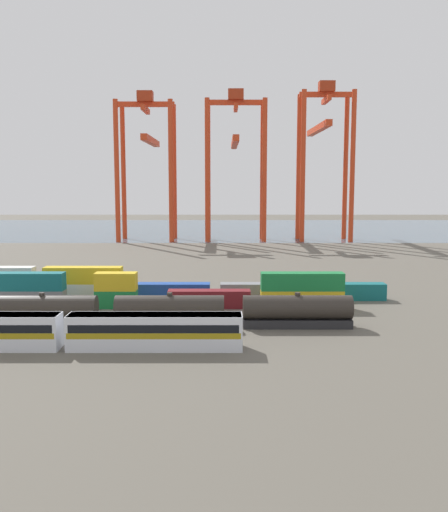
# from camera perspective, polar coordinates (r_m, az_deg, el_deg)

# --- Properties ---
(ground_plane) EXTENTS (420.00, 420.00, 0.00)m
(ground_plane) POSITION_cam_1_polar(r_m,az_deg,el_deg) (123.78, -3.65, -1.15)
(ground_plane) COLOR #5B564C
(harbour_water) EXTENTS (400.00, 110.00, 0.01)m
(harbour_water) POSITION_cam_1_polar(r_m,az_deg,el_deg) (229.05, -1.93, 2.75)
(harbour_water) COLOR #475B6B
(harbour_water) RESTS_ON ground_plane
(passenger_train) EXTENTS (39.26, 3.14, 3.90)m
(passenger_train) POSITION_cam_1_polar(r_m,az_deg,el_deg) (65.41, -15.66, -7.15)
(passenger_train) COLOR silver
(passenger_train) RESTS_ON ground_plane
(freight_tank_row) EXTENTS (46.13, 2.99, 4.45)m
(freight_tank_row) POSITION_cam_1_polar(r_m,az_deg,el_deg) (72.67, -5.36, -5.49)
(freight_tank_row) COLOR #232326
(freight_tank_row) RESTS_ON ground_plane
(shipping_container_1) EXTENTS (12.10, 2.44, 2.60)m
(shipping_container_1) POSITION_cam_1_polar(r_m,az_deg,el_deg) (88.79, -19.35, -4.07)
(shipping_container_1) COLOR slate
(shipping_container_1) RESTS_ON ground_plane
(shipping_container_2) EXTENTS (12.10, 2.44, 2.60)m
(shipping_container_2) POSITION_cam_1_polar(r_m,az_deg,el_deg) (88.34, -19.43, -2.41)
(shipping_container_2) COLOR #146066
(shipping_container_2) RESTS_ON shipping_container_1
(shipping_container_3) EXTENTS (6.04, 2.44, 2.60)m
(shipping_container_3) POSITION_cam_1_polar(r_m,az_deg,el_deg) (85.24, -10.64, -4.24)
(shipping_container_3) COLOR #197538
(shipping_container_3) RESTS_ON ground_plane
(shipping_container_4) EXTENTS (6.04, 2.44, 2.60)m
(shipping_container_4) POSITION_cam_1_polar(r_m,az_deg,el_deg) (84.76, -10.68, -2.51)
(shipping_container_4) COLOR gold
(shipping_container_4) RESTS_ON shipping_container_3
(shipping_container_5) EXTENTS (12.10, 2.44, 2.60)m
(shipping_container_5) POSITION_cam_1_polar(r_m,az_deg,el_deg) (83.78, -1.40, -4.31)
(shipping_container_5) COLOR maroon
(shipping_container_5) RESTS_ON ground_plane
(shipping_container_6) EXTENTS (12.10, 2.44, 2.60)m
(shipping_container_6) POSITION_cam_1_polar(r_m,az_deg,el_deg) (84.53, 7.91, -4.28)
(shipping_container_6) COLOR gold
(shipping_container_6) RESTS_ON ground_plane
(shipping_container_7) EXTENTS (12.10, 2.44, 2.60)m
(shipping_container_7) POSITION_cam_1_polar(r_m,az_deg,el_deg) (84.05, 7.95, -2.54)
(shipping_container_7) COLOR #197538
(shipping_container_7) RESTS_ON shipping_container_6
(shipping_container_10) EXTENTS (12.10, 2.44, 2.60)m
(shipping_container_10) POSITION_cam_1_polar(r_m,az_deg,el_deg) (92.06, -13.78, -3.47)
(shipping_container_10) COLOR silver
(shipping_container_10) RESTS_ON ground_plane
(shipping_container_11) EXTENTS (12.10, 2.44, 2.60)m
(shipping_container_11) POSITION_cam_1_polar(r_m,az_deg,el_deg) (91.62, -13.83, -1.87)
(shipping_container_11) COLOR gold
(shipping_container_11) RESTS_ON shipping_container_10
(shipping_container_12) EXTENTS (12.10, 2.44, 2.60)m
(shipping_container_12) POSITION_cam_1_polar(r_m,az_deg,el_deg) (89.77, -5.21, -3.56)
(shipping_container_12) COLOR #1C4299
(shipping_container_12) RESTS_ON ground_plane
(shipping_container_13) EXTENTS (12.10, 2.44, 2.60)m
(shipping_container_13) POSITION_cam_1_polar(r_m,az_deg,el_deg) (89.56, 3.61, -3.57)
(shipping_container_13) COLOR slate
(shipping_container_13) RESTS_ON ground_plane
(shipping_container_14) EXTENTS (12.10, 2.44, 2.60)m
(shipping_container_14) POSITION_cam_1_polar(r_m,az_deg,el_deg) (91.43, 12.26, -3.50)
(shipping_container_14) COLOR #146066
(shipping_container_14) RESTS_ON ground_plane
(gantry_crane_west) EXTENTS (18.23, 36.09, 46.68)m
(gantry_crane_west) POSITION_cam_1_polar(r_m,az_deg,el_deg) (186.49, -7.61, 10.28)
(gantry_crane_west) COLOR red
(gantry_crane_west) RESTS_ON ground_plane
(gantry_crane_central) EXTENTS (19.27, 41.98, 47.24)m
(gantry_crane_central) POSITION_cam_1_polar(r_m,az_deg,el_deg) (185.94, 1.25, 10.43)
(gantry_crane_central) COLOR red
(gantry_crane_central) RESTS_ON ground_plane
(gantry_crane_east) EXTENTS (16.88, 40.03, 49.65)m
(gantry_crane_east) POSITION_cam_1_polar(r_m,az_deg,el_deg) (188.37, 10.05, 10.85)
(gantry_crane_east) COLOR red
(gantry_crane_east) RESTS_ON ground_plane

